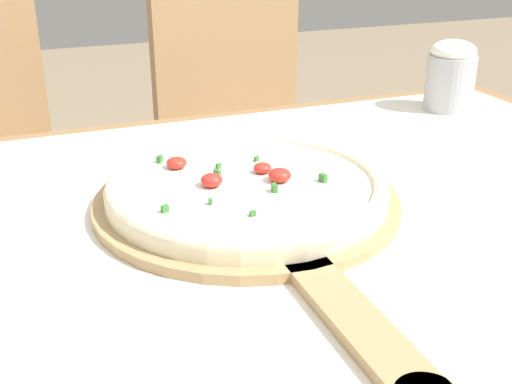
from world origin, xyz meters
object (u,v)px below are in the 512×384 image
Objects in this scene: chair_right at (243,150)px; flour_cup at (451,75)px; pizza_peel at (254,209)px; pizza at (247,186)px.

chair_right is 7.27× the size of flour_cup.
flour_cup reaches higher than pizza_peel.
pizza_peel is at bearing -149.90° from flour_cup.
pizza_peel is 0.03m from pizza.
pizza_peel is at bearing -89.75° from pizza.
chair_right reaches higher than pizza_peel.
pizza is at bearing 90.25° from pizza_peel.
flour_cup reaches higher than pizza.
flour_cup is (0.47, 0.25, 0.04)m from pizza.
pizza_peel is at bearing -114.91° from chair_right.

